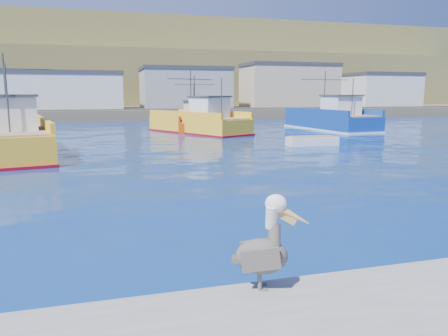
% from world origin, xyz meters
% --- Properties ---
extents(ground, '(260.00, 260.00, 0.00)m').
position_xyz_m(ground, '(0.00, 0.00, 0.00)').
color(ground, navy).
rests_on(ground, ground).
extents(dock_bollards, '(36.20, 0.20, 0.30)m').
position_xyz_m(dock_bollards, '(0.60, -3.40, 0.65)').
color(dock_bollards, '#4C4C4C').
rests_on(dock_bollards, dock).
extents(far_shore, '(200.00, 81.00, 24.00)m').
position_xyz_m(far_shore, '(0.00, 109.20, 8.98)').
color(far_shore, brown).
rests_on(far_shore, ground).
extents(trawler_yellow_a, '(7.09, 14.30, 6.82)m').
position_xyz_m(trawler_yellow_a, '(-10.62, 21.08, 1.17)').
color(trawler_yellow_a, yellow).
rests_on(trawler_yellow_a, ground).
extents(trawler_yellow_b, '(9.40, 13.10, 6.67)m').
position_xyz_m(trawler_yellow_b, '(5.31, 34.53, 1.10)').
color(trawler_yellow_b, yellow).
rests_on(trawler_yellow_b, ground).
extents(trawler_blue, '(6.37, 13.65, 6.77)m').
position_xyz_m(trawler_blue, '(20.83, 34.63, 1.15)').
color(trawler_blue, navy).
rests_on(trawler_blue, ground).
extents(boat_orange, '(4.97, 8.88, 6.09)m').
position_xyz_m(boat_orange, '(5.27, 37.08, 1.03)').
color(boat_orange, '#C64209').
rests_on(boat_orange, ground).
extents(skiff_mid, '(4.10, 1.56, 0.88)m').
position_xyz_m(skiff_mid, '(11.42, 21.07, 0.28)').
color(skiff_mid, silver).
rests_on(skiff_mid, ground).
extents(skiff_far, '(4.02, 4.39, 0.96)m').
position_xyz_m(skiff_far, '(21.88, 34.86, 0.31)').
color(skiff_far, silver).
rests_on(skiff_far, ground).
extents(pelican, '(1.41, 0.84, 1.77)m').
position_xyz_m(pelican, '(-2.09, -3.28, 1.26)').
color(pelican, '#595451').
rests_on(pelican, dock).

